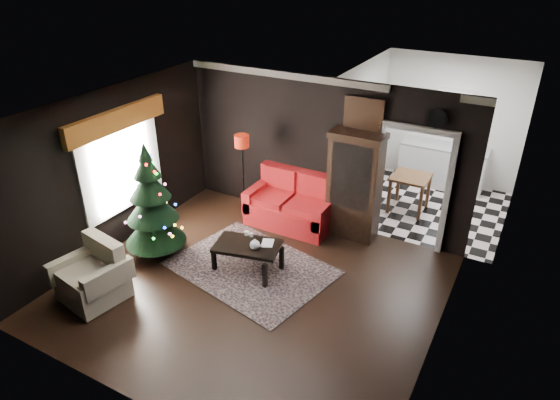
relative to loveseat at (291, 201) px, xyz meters
The scene contains 26 objects.
floor 2.15m from the loveseat, 78.96° to the right, with size 5.50×5.50×0.00m, color black.
ceiling 3.11m from the loveseat, 78.96° to the right, with size 5.50×5.50×0.00m, color white.
wall_back 1.08m from the loveseat, 48.37° to the left, with size 5.50×5.50×0.00m, color black.
wall_front 4.66m from the loveseat, 84.98° to the right, with size 5.50×5.50×0.00m, color black.
wall_left 3.25m from the loveseat, 138.90° to the right, with size 5.50×5.50×0.00m, color black.
wall_right 3.86m from the loveseat, 33.06° to the right, with size 5.50×5.50×0.00m, color black.
doorway 2.22m from the loveseat, 12.09° to the left, with size 1.10×0.10×2.10m, color silver, non-canonical shape.
left_window 3.11m from the loveseat, 141.31° to the right, with size 0.05×1.60×1.40m, color white.
valance 3.40m from the loveseat, 140.32° to the right, with size 0.12×2.10×0.35m, color brown.
kitchen_floor 2.91m from the loveseat, 42.88° to the left, with size 3.00×3.00×0.00m, color silver.
kitchen_window 4.17m from the loveseat, 58.30° to the left, with size 0.70×0.06×0.70m, color white.
rug 1.68m from the loveseat, 86.38° to the right, with size 2.52×1.83×0.01m, color #5D3850.
loveseat is the anchor object (origin of this frame).
curio_cabinet 1.25m from the loveseat, 10.83° to the left, with size 0.90×0.45×1.90m, color black, non-canonical shape.
floor_lamp 1.01m from the loveseat, 169.40° to the right, with size 0.29×0.29×1.75m, color black, non-canonical shape.
christmas_tree 2.61m from the loveseat, 126.62° to the right, with size 1.02×1.02×1.94m, color black, non-canonical shape.
armchair 3.75m from the loveseat, 114.70° to the right, with size 0.87×0.87×0.89m, color tan, non-canonical shape.
coffee_table 1.67m from the loveseat, 87.40° to the right, with size 1.05×0.63×0.47m, color black, non-canonical shape.
teapot 1.73m from the loveseat, 81.60° to the right, with size 0.18×0.18×0.17m, color silver, non-canonical shape.
cup_a 1.41m from the loveseat, 94.02° to the right, with size 0.08×0.08×0.06m, color silver.
cup_b 1.40m from the loveseat, 90.06° to the right, with size 0.06×0.06×0.05m, color silver.
book 1.53m from the loveseat, 80.13° to the right, with size 0.19×0.02×0.25m, color #A38459.
wall_clock 3.04m from the loveseat, ahead, with size 0.32×0.32×0.06m, color white.
painting 2.13m from the loveseat, 19.40° to the left, with size 0.62×0.05×0.52m, color #A87345.
kitchen_counter 3.79m from the loveseat, 56.31° to the left, with size 1.80×0.60×0.90m, color silver.
kitchen_table 2.45m from the loveseat, 42.51° to the left, with size 0.70×0.70×0.75m, color #52311A, non-canonical shape.
Camera 1 is at (3.37, -5.23, 4.81)m, focal length 31.64 mm.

